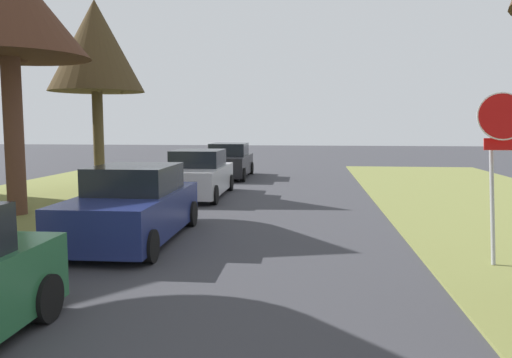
# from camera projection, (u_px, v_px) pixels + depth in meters

# --- Properties ---
(stop_sign_far) EXTENTS (0.81, 0.65, 2.93)m
(stop_sign_far) POSITION_uv_depth(u_px,v_px,m) (499.00, 141.00, 8.44)
(stop_sign_far) COLOR #9EA0A5
(stop_sign_far) RESTS_ON grass_verge_right
(street_tree_left_mid_b) EXTENTS (4.05, 4.05, 6.70)m
(street_tree_left_mid_b) POSITION_uv_depth(u_px,v_px,m) (8.00, 9.00, 12.97)
(street_tree_left_mid_b) COLOR brown
(street_tree_left_mid_b) RESTS_ON grass_verge_left
(street_tree_left_far) EXTENTS (3.35, 3.35, 6.75)m
(street_tree_left_far) POSITION_uv_depth(u_px,v_px,m) (95.00, 47.00, 17.82)
(street_tree_left_far) COLOR brown
(street_tree_left_far) RESTS_ON grass_verge_left
(parked_sedan_navy) EXTENTS (1.99, 4.42, 1.57)m
(parked_sedan_navy) POSITION_uv_depth(u_px,v_px,m) (133.00, 206.00, 10.64)
(parked_sedan_navy) COLOR navy
(parked_sedan_navy) RESTS_ON ground
(parked_sedan_silver) EXTENTS (1.99, 4.42, 1.57)m
(parked_sedan_silver) POSITION_uv_depth(u_px,v_px,m) (198.00, 175.00, 17.17)
(parked_sedan_silver) COLOR #BCBCC1
(parked_sedan_silver) RESTS_ON ground
(parked_sedan_black) EXTENTS (1.99, 4.42, 1.57)m
(parked_sedan_black) POSITION_uv_depth(u_px,v_px,m) (229.00, 162.00, 23.35)
(parked_sedan_black) COLOR black
(parked_sedan_black) RESTS_ON ground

